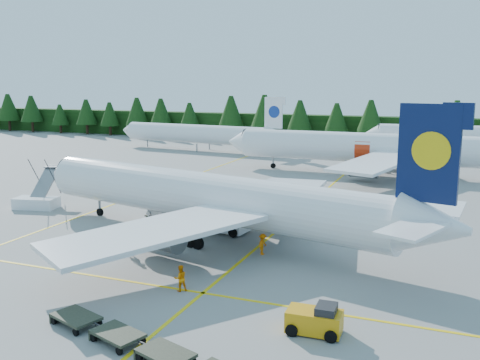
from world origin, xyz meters
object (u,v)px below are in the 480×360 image
at_px(airstairs, 38,200).
at_px(service_truck, 217,216).
at_px(airliner_navy, 195,196).
at_px(airliner_red, 359,148).
at_px(baggage_tug, 316,320).

bearing_deg(airstairs, service_truck, -15.56).
relative_size(airliner_navy, airliner_red, 0.93).
bearing_deg(airstairs, airliner_red, 38.27).
bearing_deg(airliner_navy, service_truck, 76.37).
bearing_deg(airliner_red, airliner_navy, -101.53).
bearing_deg(baggage_tug, airliner_navy, 133.17).
bearing_deg(airliner_navy, airliner_red, 91.77).
relative_size(airliner_navy, airstairs, 6.18).
xyz_separation_m(airstairs, service_truck, (21.57, -1.26, 0.56)).
bearing_deg(baggage_tug, service_truck, 126.84).
distance_m(airliner_red, service_truck, 36.48).
distance_m(airliner_red, airstairs, 44.80).
bearing_deg(service_truck, airstairs, -175.68).
height_order(airstairs, baggage_tug, airstairs).
xyz_separation_m(airliner_red, airstairs, (-28.44, -34.49, -2.93)).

